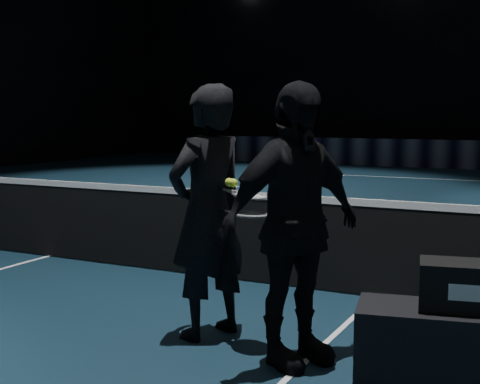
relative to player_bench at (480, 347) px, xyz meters
The scene contains 11 objects.
floor 2.05m from the player_bench, 124.39° to the left, with size 36.00×36.00×0.00m, color #0C232E.
court_lines 2.05m from the player_bench, 124.39° to the left, with size 10.98×23.78×0.01m, color white, non-canonical shape.
net_mesh 2.05m from the player_bench, 124.39° to the left, with size 12.80×0.02×0.86m, color black.
net_tape 2.15m from the player_bench, 124.39° to the left, with size 12.80×0.03×0.07m, color white.
player_bench is the anchor object (origin of this frame).
bag_signature 0.44m from the player_bench, 90.00° to the right, with size 0.37×0.00×0.11m, color white.
player_a 2.19m from the player_bench, behind, with size 0.73×0.48×1.99m, color black.
player_b 1.47m from the player_bench, 169.61° to the right, with size 1.17×0.49×1.99m, color black.
racket_lower 1.81m from the player_bench, behind, with size 0.68×0.22×0.03m, color black, non-canonical shape.
racket_upper 1.90m from the player_bench, behind, with size 0.68×0.22×0.03m, color black, non-canonical shape.
tennis_balls 2.08m from the player_bench, behind, with size 0.12×0.10×0.12m, color #C0EF32, non-canonical shape.
Camera 1 is at (1.64, -6.18, 1.78)m, focal length 50.00 mm.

